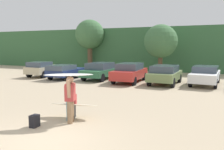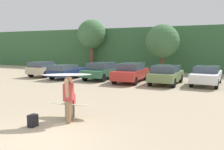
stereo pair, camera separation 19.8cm
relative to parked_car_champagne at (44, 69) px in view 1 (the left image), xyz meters
name	(u,v)px [view 1 (the left image)]	position (x,y,z in m)	size (l,w,h in m)	color
ground_plane	(44,140)	(10.62, -12.96, -0.78)	(120.00, 120.00, 0.00)	tan
hillside_ridge	(179,49)	(10.62, 15.09, 1.82)	(108.00, 12.00, 5.20)	#38663D
tree_far_left	(90,35)	(0.50, 8.36, 3.62)	(3.68, 3.68, 6.31)	brown
tree_far_right	(161,41)	(10.07, 6.04, 2.66)	(3.44, 3.44, 5.19)	brown
parked_car_champagne	(44,69)	(0.00, 0.00, 0.00)	(1.95, 4.06, 1.47)	beige
parked_car_navy	(66,71)	(2.89, -0.57, -0.07)	(1.96, 4.07, 1.29)	navy
parked_car_forest_green	(100,70)	(5.97, 0.35, 0.03)	(1.97, 4.39, 1.50)	#2D6642
parked_car_red	(130,72)	(8.94, -0.20, 0.04)	(2.03, 4.56, 1.57)	#B72D28
parked_car_olive_green	(165,74)	(11.83, -0.17, 0.02)	(2.05, 4.18, 1.48)	#6B7F4C
parked_car_white	(205,75)	(14.70, 0.81, -0.01)	(2.11, 4.84, 1.45)	white
person_adult	(70,97)	(10.41, -11.13, 0.23)	(0.47, 0.77, 1.80)	#8C6B4C
person_child	(74,102)	(10.20, -10.57, -0.13)	(0.30, 0.49, 1.15)	#4C4C51
person_companion	(69,97)	(10.18, -10.84, 0.15)	(0.43, 0.77, 1.65)	teal
surfboard_white	(69,75)	(10.38, -11.16, 1.08)	(1.88, 1.39, 0.09)	white
surfboard_cream	(73,104)	(10.15, -10.53, -0.23)	(2.15, 0.97, 0.19)	beige
backpack_dropped	(35,121)	(9.52, -12.13, -0.56)	(0.24, 0.34, 0.45)	black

